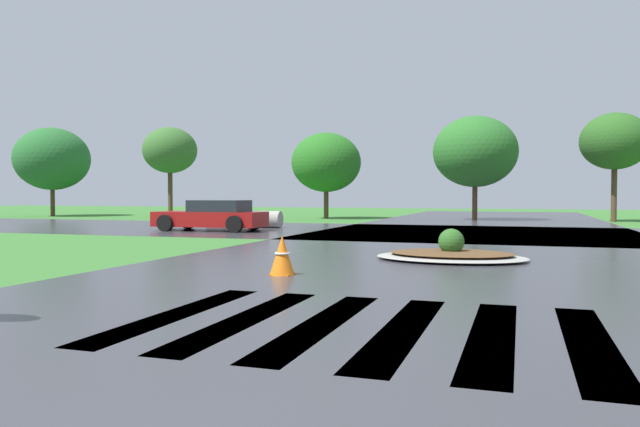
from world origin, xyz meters
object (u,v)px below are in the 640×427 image
(drainage_pipe_stack, at_px, (244,219))
(traffic_cone, at_px, (282,256))
(car_dark_suv, at_px, (212,216))
(median_island, at_px, (451,254))

(drainage_pipe_stack, height_order, traffic_cone, drainage_pipe_stack)
(car_dark_suv, bearing_deg, drainage_pipe_stack, -94.50)
(car_dark_suv, height_order, drainage_pipe_stack, car_dark_suv)
(median_island, distance_m, car_dark_suv, 12.72)
(drainage_pipe_stack, bearing_deg, median_island, -46.40)
(median_island, distance_m, drainage_pipe_stack, 14.35)
(median_island, height_order, car_dark_suv, car_dark_suv)
(car_dark_suv, bearing_deg, median_island, 140.64)
(median_island, xyz_separation_m, traffic_cone, (-2.56, -3.47, 0.22))
(median_island, distance_m, traffic_cone, 4.31)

